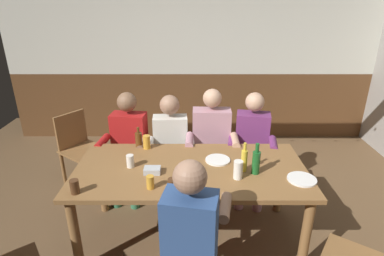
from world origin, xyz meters
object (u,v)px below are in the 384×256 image
(pint_glass_5, at_px, (239,170))
(pint_glass_2, at_px, (152,182))
(person_1, at_px, (172,143))
(bottle_0, at_px, (258,162))
(person_4, at_px, (193,230))
(pint_glass_1, at_px, (174,185))
(plate_1, at_px, (303,180))
(bottle_1, at_px, (140,139))
(pint_glass_3, at_px, (148,142))
(person_0, at_px, (130,142))
(dining_table, at_px, (192,177))
(condiment_caddy, at_px, (154,170))
(person_3, at_px, (253,143))
(person_2, at_px, (213,141))
(chair_empty_far_end, at_px, (81,147))
(pint_glass_4, at_px, (132,161))
(bottle_2, at_px, (245,160))
(pint_glass_0, at_px, (76,186))
(plate_0, at_px, (219,160))

(pint_glass_5, bearing_deg, pint_glass_2, -168.05)
(person_1, distance_m, bottle_0, 1.14)
(person_4, height_order, pint_glass_1, person_4)
(plate_1, distance_m, bottle_1, 1.56)
(pint_glass_3, relative_size, pint_glass_5, 0.86)
(person_0, height_order, bottle_1, person_0)
(pint_glass_5, bearing_deg, dining_table, 156.01)
(person_1, xyz_separation_m, pint_glass_3, (-0.21, -0.33, 0.17))
(condiment_caddy, distance_m, pint_glass_2, 0.23)
(bottle_1, bearing_deg, person_3, 13.31)
(pint_glass_1, bearing_deg, person_2, 71.50)
(condiment_caddy, distance_m, pint_glass_1, 0.33)
(chair_empty_far_end, distance_m, pint_glass_4, 1.32)
(person_2, relative_size, plate_1, 5.28)
(pint_glass_4, xyz_separation_m, pint_glass_5, (0.92, -0.19, 0.02))
(person_0, height_order, person_2, person_2)
(bottle_0, xyz_separation_m, pint_glass_4, (-1.08, 0.11, -0.05))
(person_0, height_order, chair_empty_far_end, person_0)
(person_2, xyz_separation_m, pint_glass_2, (-0.54, -1.04, 0.13))
(bottle_2, xyz_separation_m, pint_glass_2, (-0.77, -0.27, -0.05))
(pint_glass_1, distance_m, pint_glass_2, 0.18)
(bottle_2, height_order, pint_glass_3, bottle_2)
(pint_glass_4, bearing_deg, pint_glass_5, -11.59)
(person_4, bearing_deg, person_2, 92.06)
(chair_empty_far_end, relative_size, pint_glass_4, 7.75)
(bottle_1, bearing_deg, person_1, 44.33)
(dining_table, xyz_separation_m, person_2, (0.23, 0.72, 0.02))
(bottle_0, distance_m, pint_glass_0, 1.46)
(bottle_0, bearing_deg, pint_glass_4, 174.28)
(person_4, height_order, condiment_caddy, person_4)
(person_2, bearing_deg, pint_glass_1, 72.81)
(person_4, bearing_deg, pint_glass_1, 123.03)
(pint_glass_1, bearing_deg, pint_glass_5, 20.00)
(condiment_caddy, relative_size, bottle_0, 0.50)
(person_2, distance_m, pint_glass_1, 1.15)
(condiment_caddy, height_order, plate_0, condiment_caddy)
(chair_empty_far_end, relative_size, plate_1, 3.71)
(plate_0, distance_m, bottle_0, 0.39)
(pint_glass_4, relative_size, pint_glass_5, 0.72)
(dining_table, distance_m, pint_glass_1, 0.42)
(bottle_0, bearing_deg, person_3, 81.52)
(plate_0, relative_size, pint_glass_2, 2.08)
(person_4, bearing_deg, bottle_2, 66.96)
(pint_glass_3, bearing_deg, condiment_caddy, -77.14)
(person_2, height_order, bottle_2, person_2)
(condiment_caddy, height_order, bottle_1, bottle_1)
(person_0, bearing_deg, pint_glass_2, 115.89)
(dining_table, xyz_separation_m, person_1, (-0.22, 0.71, -0.01))
(pint_glass_1, bearing_deg, pint_glass_2, 166.46)
(chair_empty_far_end, distance_m, pint_glass_3, 1.15)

